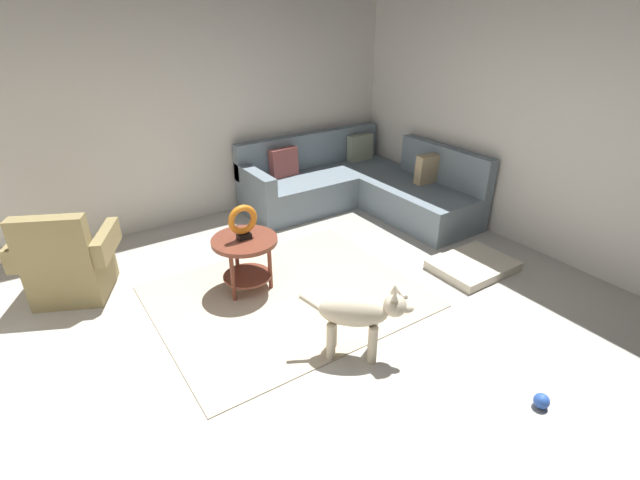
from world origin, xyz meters
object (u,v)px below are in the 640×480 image
object	(u,v)px
dog_bed_mat	(473,265)
dog_toy_rope	(402,292)
torus_sculpture	(243,221)
side_table	(245,251)
armchair	(69,265)
dog	(359,314)
sectional_couch	(358,187)
dog_toy_ball	(542,401)

from	to	relation	value
dog_bed_mat	dog_toy_rope	xyz separation A→B (m)	(-0.92, 0.06, -0.02)
torus_sculpture	side_table	bearing A→B (deg)	97.13
armchair	dog	world-z (taller)	armchair
torus_sculpture	dog_toy_rope	world-z (taller)	torus_sculpture
torus_sculpture	sectional_couch	bearing A→B (deg)	25.55
armchair	dog_bed_mat	world-z (taller)	armchair
sectional_couch	dog_bed_mat	distance (m)	1.95
torus_sculpture	dog_toy_ball	distance (m)	2.69
sectional_couch	torus_sculpture	bearing A→B (deg)	-154.45
dog_toy_rope	torus_sculpture	bearing A→B (deg)	142.78
dog	dog_toy_ball	world-z (taller)	dog
torus_sculpture	dog	bearing A→B (deg)	-77.19
dog_bed_mat	dog	distance (m)	1.84
dog	sectional_couch	bearing A→B (deg)	-177.55
armchair	dog	xyz separation A→B (m)	(1.67, -2.10, 0.05)
dog	dog_toy_rope	bearing A→B (deg)	156.80
side_table	dog_bed_mat	world-z (taller)	side_table
torus_sculpture	dog	distance (m)	1.38
torus_sculpture	armchair	bearing A→B (deg)	149.78
armchair	torus_sculpture	distance (m)	1.64
dog_toy_ball	dog_bed_mat	bearing A→B (deg)	53.90
dog_toy_ball	dog	bearing A→B (deg)	122.47
dog_toy_rope	sectional_couch	bearing A→B (deg)	63.61
side_table	dog_toy_ball	xyz separation A→B (m)	(1.00, -2.41, -0.36)
sectional_couch	armchair	world-z (taller)	same
dog_toy_ball	dog_toy_rope	size ratio (longest dim) A/B	0.57
sectional_couch	torus_sculpture	distance (m)	2.35
side_table	dog_bed_mat	xyz separation A→B (m)	(2.07, -0.94, -0.37)
torus_sculpture	dog_bed_mat	xyz separation A→B (m)	(2.07, -0.94, -0.67)
torus_sculpture	dog_bed_mat	size ratio (longest dim) A/B	0.41
sectional_couch	dog	world-z (taller)	sectional_couch
dog	torus_sculpture	bearing A→B (deg)	-126.90
armchair	dog_bed_mat	distance (m)	3.87
side_table	dog_bed_mat	distance (m)	2.30
torus_sculpture	dog_toy_rope	bearing A→B (deg)	-37.22
armchair	dog_toy_rope	world-z (taller)	armchair
armchair	torus_sculpture	bearing A→B (deg)	-4.65
sectional_couch	torus_sculpture	size ratio (longest dim) A/B	6.90
dog	dog_toy_rope	world-z (taller)	dog
dog_bed_mat	side_table	bearing A→B (deg)	155.62
armchair	dog_bed_mat	xyz separation A→B (m)	(3.44, -1.74, -0.28)
side_table	dog_toy_ball	bearing A→B (deg)	-67.47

